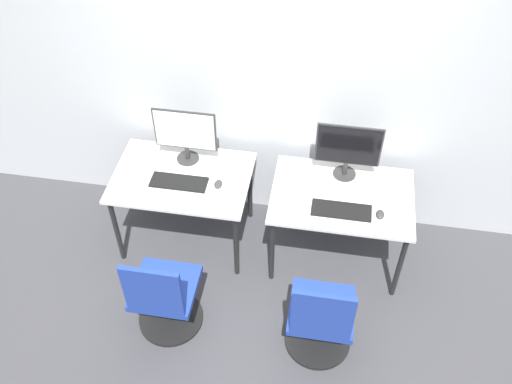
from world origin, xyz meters
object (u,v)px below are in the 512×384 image
Objects in this scene: mouse_right at (380,214)px; office_chair_right at (320,321)px; monitor_left at (185,133)px; keyboard_left at (179,182)px; mouse_left at (218,184)px; monitor_right at (348,149)px; keyboard_right at (341,210)px; office_chair_left at (164,298)px.

mouse_right is 0.10× the size of office_chair_right.
keyboard_left is at bearing -90.00° from monitor_left.
keyboard_left is 0.30m from mouse_left.
monitor_left and monitor_right have the same top height.
mouse_right is at bearing -3.40° from keyboard_left.
keyboard_right is 4.80× the size of mouse_right.
mouse_left reaches higher than keyboard_right.
mouse_right is at bearing 0.12° from keyboard_right.
office_chair_right is (1.17, -0.80, -0.36)m from keyboard_left.
mouse_right reaches higher than keyboard_right.
office_chair_left is 2.01× the size of keyboard_right.
office_chair_right is at bearing -115.43° from mouse_right.
mouse_left is at bearing -40.49° from monitor_left.
office_chair_right reaches higher than mouse_left.
monitor_right is (1.23, 0.02, 0.00)m from monitor_left.
mouse_left is at bearing 174.66° from mouse_right.
mouse_right is at bearing -13.75° from monitor_left.
monitor_left is at bearing -178.87° from monitor_right.
office_chair_left reaches higher than keyboard_left.
keyboard_left and keyboard_right have the same top height.
keyboard_right is 0.80m from office_chair_right.
mouse_right is at bearing 26.23° from office_chair_left.
monitor_right is at bearing 13.85° from keyboard_left.
mouse_left is at bearing 74.24° from office_chair_left.
mouse_left is at bearing 4.47° from keyboard_left.
keyboard_right is at bearing -16.70° from monitor_left.
keyboard_right is at bearing -179.88° from mouse_right.
keyboard_right is at bearing 31.34° from office_chair_left.
office_chair_left is at bearing -86.41° from monitor_left.
office_chair_right is (-0.34, -0.71, -0.37)m from mouse_right.
office_chair_left is 1.72m from monitor_right.
monitor_left reaches higher than mouse_left.
monitor_left is 0.46m from mouse_left.
office_chair_left is at bearing -85.16° from keyboard_left.
monitor_right is at bearing 1.13° from monitor_left.
monitor_left is 0.56× the size of office_chair_right.
mouse_right is at bearing -54.92° from monitor_right.
office_chair_right is at bearing -94.99° from keyboard_right.
monitor_left is 1.12× the size of keyboard_left.
keyboard_right is at bearing 85.01° from office_chair_right.
keyboard_right is at bearing -90.00° from monitor_right.
mouse_right reaches higher than keyboard_left.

